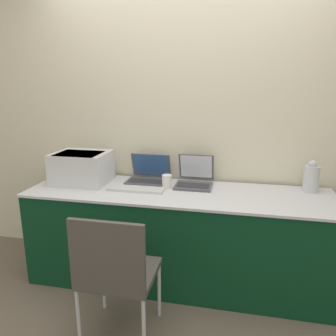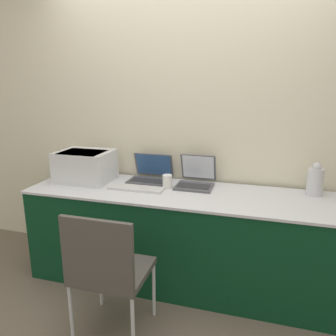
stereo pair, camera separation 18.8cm
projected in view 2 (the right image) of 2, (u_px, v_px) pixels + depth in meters
The scene contains 10 objects.
ground_plane at pixel (166, 303), 2.49m from camera, with size 14.00×14.00×0.00m, color #6B5B4C.
wall_back at pixel (190, 121), 2.85m from camera, with size 8.00×0.05×2.60m.
table at pixel (178, 237), 2.71m from camera, with size 2.43×0.69×0.79m.
printer at pixel (85, 165), 2.87m from camera, with size 0.46×0.38×0.26m.
laptop_left at pixel (151, 175), 2.88m from camera, with size 0.35×0.30×0.23m.
laptop_right at pixel (196, 179), 2.75m from camera, with size 0.30×0.34×0.25m.
external_keyboard at pixel (136, 188), 2.66m from camera, with size 0.46×0.14×0.02m.
coffee_cup at pixel (167, 181), 2.69m from camera, with size 0.08×0.08×0.11m.
metal_pitcher at pixel (315, 181), 2.50m from camera, with size 0.12×0.12×0.26m.
chair at pixel (107, 267), 2.04m from camera, with size 0.46×0.43×0.88m.
Camera 2 is at (0.62, -2.06, 1.63)m, focal length 35.00 mm.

